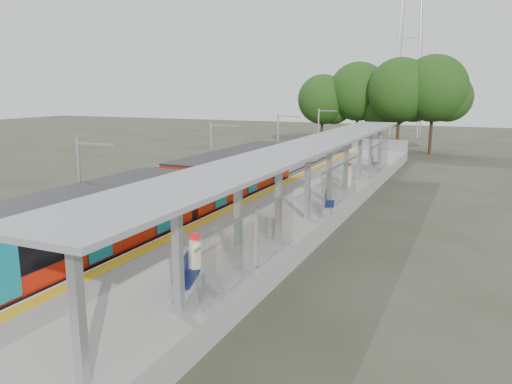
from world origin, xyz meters
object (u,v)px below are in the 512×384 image
info_pillar_far (349,176)px  litter_bin (270,227)px  bench_far (373,162)px  train (172,197)px  bench_mid (328,202)px  info_pillar_near (195,261)px  bench_near (185,276)px

info_pillar_far → litter_bin: 13.48m
bench_far → train: bearing=-108.3°
info_pillar_far → bench_far: bearing=95.4°
bench_mid → info_pillar_near: info_pillar_near is taller
bench_near → info_pillar_far: size_ratio=1.08×
train → bench_mid: size_ratio=16.39×
bench_near → train: bearing=107.2°
info_pillar_near → bench_mid: bearing=85.4°
train → litter_bin: bearing=-13.1°
bench_mid → litter_bin: 5.69m
bench_mid → bench_far: 15.94m
bench_near → info_pillar_far: bearing=70.3°
train → bench_far: bearing=72.4°
info_pillar_near → litter_bin: bearing=89.1°
bench_mid → info_pillar_near: (-1.37, -11.50, 0.19)m
litter_bin → train: bearing=166.9°
info_pillar_near → litter_bin: info_pillar_near is taller
bench_near → info_pillar_far: 20.29m
bench_near → info_pillar_near: info_pillar_near is taller
bench_near → litter_bin: bearing=70.0°
train → litter_bin: 6.25m
bench_far → litter_bin: bench_far is taller
train → info_pillar_near: bearing=-51.9°
bench_far → info_pillar_far: info_pillar_far is taller
train → info_pillar_far: bearing=62.3°
bench_far → litter_bin: bearing=-91.6°
bench_far → info_pillar_near: size_ratio=0.87×
train → info_pillar_far: (6.32, 12.07, -0.36)m
info_pillar_near → litter_bin: size_ratio=1.86×
bench_mid → bench_far: bench_mid is taller
bench_near → bench_mid: (1.23, 12.40, -0.02)m
bench_far → info_pillar_near: info_pillar_near is taller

